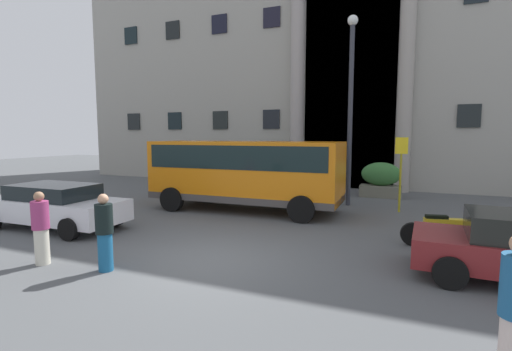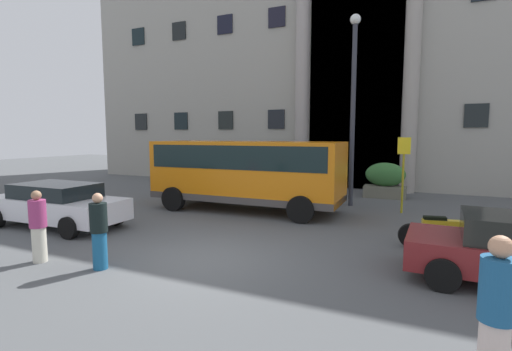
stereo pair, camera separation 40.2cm
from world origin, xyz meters
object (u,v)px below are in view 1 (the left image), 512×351
orange_minibus (245,169)px  bus_stop_sign (401,166)px  hedge_planter_entrance_right (381,180)px  pedestrian_woman_with_bag (41,228)px  hedge_planter_far_east (187,175)px  pedestrian_woman_dark_dress (105,232)px  motorcycle_far_end (442,229)px  parked_sedan_far (54,205)px  lamppost_plaza_centre (351,97)px  hedge_planter_west (260,176)px

orange_minibus → bus_stop_sign: bearing=18.6°
orange_minibus → hedge_planter_entrance_right: size_ratio=3.94×
bus_stop_sign → pedestrian_woman_with_bag: size_ratio=1.70×
hedge_planter_far_east → pedestrian_woman_dark_dress: size_ratio=1.31×
bus_stop_sign → motorcycle_far_end: bearing=-74.8°
parked_sedan_far → lamppost_plaza_centre: bearing=42.1°
bus_stop_sign → hedge_planter_entrance_right: (-0.91, 3.25, -0.93)m
orange_minibus → hedge_planter_entrance_right: bearing=48.1°
hedge_planter_far_east → lamppost_plaza_centre: lamppost_plaza_centre is taller
bus_stop_sign → lamppost_plaza_centre: 3.37m
bus_stop_sign → lamppost_plaza_centre: size_ratio=0.37×
hedge_planter_west → parked_sedan_far: hedge_planter_west is taller
hedge_planter_far_east → parked_sedan_far: hedge_planter_far_east is taller
orange_minibus → pedestrian_woman_with_bag: orange_minibus is taller
orange_minibus → hedge_planter_west: (-1.47, 5.08, -0.85)m
motorcycle_far_end → hedge_planter_west: bearing=126.3°
bus_stop_sign → pedestrian_woman_with_bag: (-7.07, -9.01, -0.89)m
pedestrian_woman_dark_dress → parked_sedan_far: bearing=-74.8°
hedge_planter_far_east → orange_minibus: bearing=-39.3°
motorcycle_far_end → pedestrian_woman_dark_dress: 8.06m
orange_minibus → bus_stop_sign: bus_stop_sign is taller
orange_minibus → hedge_planter_far_east: orange_minibus is taller
bus_stop_sign → pedestrian_woman_with_bag: bearing=-128.1°
hedge_planter_entrance_right → pedestrian_woman_dark_dress: size_ratio=1.11×
orange_minibus → motorcycle_far_end: bearing=-20.4°
hedge_planter_entrance_right → pedestrian_woman_with_bag: 13.73m
orange_minibus → bus_stop_sign: size_ratio=2.59×
hedge_planter_west → pedestrian_woman_dark_dress: size_ratio=1.22×
orange_minibus → hedge_planter_far_east: size_ratio=3.34×
hedge_planter_west → motorcycle_far_end: hedge_planter_west is taller
orange_minibus → hedge_planter_entrance_right: orange_minibus is taller
motorcycle_far_end → pedestrian_woman_dark_dress: pedestrian_woman_dark_dress is taller
pedestrian_woman_dark_dress → pedestrian_woman_with_bag: bearing=-38.9°
hedge_planter_far_east → lamppost_plaza_centre: size_ratio=0.29×
hedge_planter_west → parked_sedan_far: (-2.82, -9.76, -0.01)m
parked_sedan_far → motorcycle_far_end: parked_sedan_far is taller
hedge_planter_west → hedge_planter_entrance_right: 5.93m
hedge_planter_entrance_right → pedestrian_woman_with_bag: pedestrian_woman_with_bag is taller
hedge_planter_entrance_right → lamppost_plaza_centre: bearing=-112.4°
orange_minibus → hedge_planter_entrance_right: 6.88m
motorcycle_far_end → hedge_planter_entrance_right: bearing=94.3°
pedestrian_woman_with_bag → lamppost_plaza_centre: 11.51m
parked_sedan_far → pedestrian_woman_dark_dress: bearing=-28.7°
hedge_planter_entrance_right → pedestrian_woman_with_bag: (-6.16, -12.27, 0.04)m
pedestrian_woman_dark_dress → motorcycle_far_end: bearing=167.3°
motorcycle_far_end → pedestrian_woman_dark_dress: size_ratio=1.25×
parked_sedan_far → pedestrian_woman_with_bag: size_ratio=2.82×
hedge_planter_far_east → pedestrian_woman_dark_dress: 12.76m
hedge_planter_entrance_right → parked_sedan_far: (-8.76, -9.86, -0.07)m
orange_minibus → pedestrian_woman_with_bag: 7.34m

